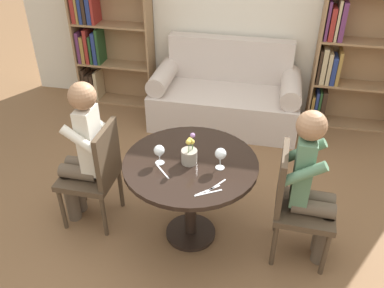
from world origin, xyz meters
The scene contains 16 objects.
ground_plane centered at (0.00, 0.00, 0.00)m, with size 16.00×16.00×0.00m, color brown.
round_table centered at (0.00, 0.00, 0.59)m, with size 0.98×0.98×0.72m.
couch centered at (0.00, 1.86, 0.31)m, with size 1.64×0.80×0.92m.
bookshelf_left centered at (-1.54, 2.13, 0.75)m, with size 0.94×0.28×1.48m.
bookshelf_right centered at (1.28, 2.14, 0.73)m, with size 0.94×0.28×1.48m.
chair_left centered at (-0.77, 0.03, 0.49)m, with size 0.42×0.42×0.90m.
chair_right centered at (0.77, 0.00, 0.49)m, with size 0.43×0.43×0.90m.
person_left centered at (-0.86, 0.03, 0.67)m, with size 0.42×0.34×1.25m.
person_right centered at (0.86, 0.00, 0.65)m, with size 0.42×0.35×1.22m.
wine_glass_left centered at (-0.21, -0.06, 0.83)m, with size 0.08×0.08×0.15m.
wine_glass_right centered at (0.22, -0.03, 0.84)m, with size 0.08×0.08×0.16m.
flower_vase centered at (0.00, -0.01, 0.79)m, with size 0.11×0.11×0.23m.
knife_left_setting centered at (0.18, -0.29, 0.72)m, with size 0.15×0.14×0.00m.
fork_left_setting centered at (-0.17, -0.15, 0.72)m, with size 0.14×0.15×0.00m.
knife_right_setting centered at (0.19, -0.31, 0.72)m, with size 0.17×0.11×0.00m.
fork_right_setting centered at (0.22, -0.23, 0.72)m, with size 0.11×0.17×0.00m.
Camera 1 is at (0.51, -2.30, 2.44)m, focal length 38.00 mm.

